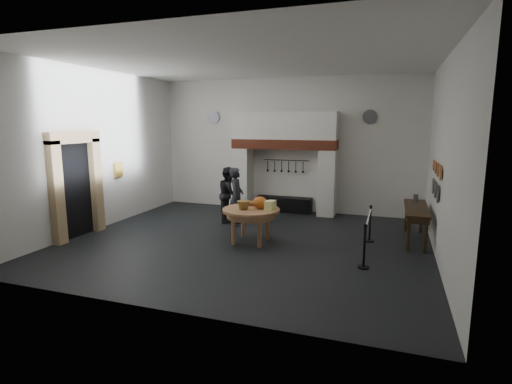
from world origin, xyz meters
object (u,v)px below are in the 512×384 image
(work_table, at_px, (251,210))
(side_table, at_px, (416,208))
(barrier_post_far, at_px, (370,225))
(iron_range, at_px, (284,204))
(visitor_far, at_px, (229,194))
(visitor_near, at_px, (236,197))
(barrier_post_near, at_px, (364,248))

(work_table, distance_m, side_table, 4.23)
(side_table, height_order, barrier_post_far, same)
(iron_range, distance_m, visitor_far, 2.29)
(iron_range, height_order, side_table, side_table)
(iron_range, xyz_separation_m, visitor_near, (-0.86, -2.22, 0.61))
(visitor_near, xyz_separation_m, visitor_far, (-0.40, 0.40, -0.02))
(visitor_near, distance_m, barrier_post_near, 4.59)
(barrier_post_near, bearing_deg, visitor_far, 146.27)
(iron_range, distance_m, barrier_post_far, 4.02)
(iron_range, height_order, visitor_far, visitor_far)
(iron_range, xyz_separation_m, barrier_post_far, (3.00, -2.67, 0.20))
(work_table, distance_m, barrier_post_far, 3.07)
(iron_range, distance_m, visitor_near, 2.46)
(visitor_near, xyz_separation_m, barrier_post_far, (3.86, -0.45, -0.41))
(side_table, relative_size, barrier_post_far, 2.44)
(work_table, xyz_separation_m, side_table, (3.97, 1.46, 0.03))
(work_table, distance_m, visitor_far, 2.33)
(barrier_post_near, bearing_deg, iron_range, 122.73)
(visitor_far, relative_size, barrier_post_near, 1.88)
(barrier_post_far, bearing_deg, side_table, 21.47)
(visitor_near, relative_size, barrier_post_near, 1.91)
(iron_range, bearing_deg, work_table, -88.02)
(work_table, bearing_deg, iron_range, 91.98)
(iron_range, bearing_deg, visitor_far, -124.76)
(work_table, height_order, visitor_far, visitor_far)
(work_table, bearing_deg, barrier_post_near, -18.70)
(visitor_near, bearing_deg, barrier_post_near, -135.72)
(visitor_near, bearing_deg, work_table, -159.46)
(visitor_far, bearing_deg, work_table, -161.70)
(iron_range, relative_size, visitor_near, 1.10)
(barrier_post_far, bearing_deg, visitor_far, 168.77)
(visitor_near, height_order, visitor_far, visitor_near)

